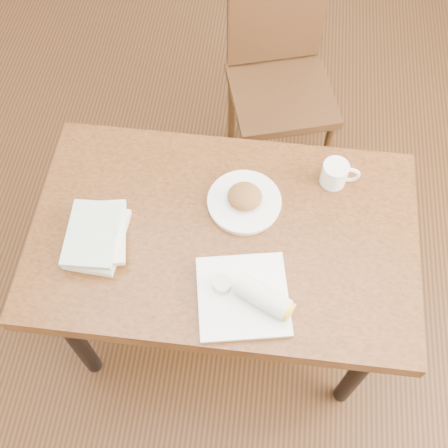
# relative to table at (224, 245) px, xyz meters

# --- Properties ---
(ground) EXTENTS (4.00, 5.00, 0.01)m
(ground) POSITION_rel_table_xyz_m (0.00, 0.00, -0.67)
(ground) COLOR #472814
(ground) RESTS_ON ground
(table) EXTENTS (1.20, 0.74, 0.75)m
(table) POSITION_rel_table_xyz_m (0.00, 0.00, 0.00)
(table) COLOR brown
(table) RESTS_ON ground
(chair_far) EXTENTS (0.52, 0.52, 0.95)m
(chair_far) POSITION_rel_table_xyz_m (0.12, 0.92, -0.11)
(chair_far) COLOR #3F2512
(chair_far) RESTS_ON ground
(plate_scone) EXTENTS (0.24, 0.24, 0.07)m
(plate_scone) POSITION_rel_table_xyz_m (0.05, 0.11, 0.11)
(plate_scone) COLOR white
(plate_scone) RESTS_ON table
(coffee_mug) EXTENTS (0.12, 0.08, 0.08)m
(coffee_mug) POSITION_rel_table_xyz_m (0.33, 0.23, 0.13)
(coffee_mug) COLOR white
(coffee_mug) RESTS_ON table
(plate_burrito) EXTENTS (0.30, 0.30, 0.09)m
(plate_burrito) POSITION_rel_table_xyz_m (0.10, -0.21, 0.12)
(plate_burrito) COLOR white
(plate_burrito) RESTS_ON table
(book_stack) EXTENTS (0.19, 0.25, 0.06)m
(book_stack) POSITION_rel_table_xyz_m (-0.38, -0.07, 0.12)
(book_stack) COLOR white
(book_stack) RESTS_ON table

